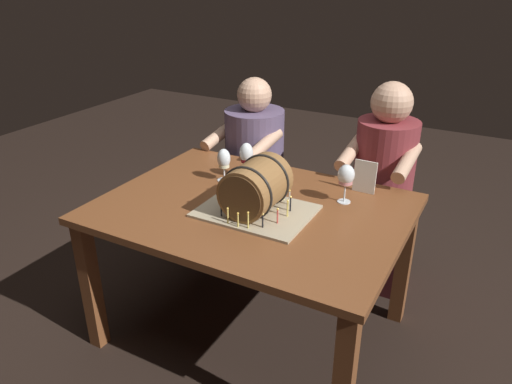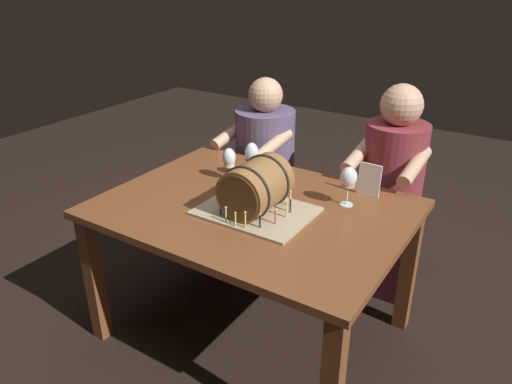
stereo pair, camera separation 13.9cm
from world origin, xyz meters
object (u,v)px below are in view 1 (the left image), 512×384
object	(u,v)px
wine_glass_white	(224,160)
menu_card	(365,177)
dining_table	(253,224)
barrel_cake	(256,189)
wine_glass_red	(246,155)
person_seated_left	(254,172)
wine_glass_rose	(346,176)
person_seated_right	(381,196)

from	to	relation	value
wine_glass_white	menu_card	bearing A→B (deg)	17.31
dining_table	barrel_cake	bearing A→B (deg)	-47.60
menu_card	wine_glass_red	bearing A→B (deg)	-165.74
barrel_cake	wine_glass_red	world-z (taller)	barrel_cake
wine_glass_red	person_seated_left	distance (m)	0.63
wine_glass_rose	dining_table	bearing A→B (deg)	-146.31
person_seated_right	menu_card	bearing A→B (deg)	-90.58
barrel_cake	wine_glass_rose	bearing A→B (deg)	42.79
wine_glass_rose	person_seated_left	size ratio (longest dim) A/B	0.17
wine_glass_red	wine_glass_rose	size ratio (longest dim) A/B	1.04
dining_table	wine_glass_red	world-z (taller)	wine_glass_red
dining_table	person_seated_left	distance (m)	0.86
wine_glass_white	wine_glass_red	xyz separation A→B (m)	(0.09, 0.07, 0.02)
menu_card	person_seated_right	xyz separation A→B (m)	(0.00, 0.36, -0.25)
dining_table	wine_glass_red	distance (m)	0.39
dining_table	wine_glass_red	xyz separation A→B (m)	(-0.18, 0.26, 0.23)
menu_card	person_seated_right	size ratio (longest dim) A/B	0.13
dining_table	person_seated_left	bearing A→B (deg)	118.37
dining_table	wine_glass_white	world-z (taller)	wine_glass_white
dining_table	wine_glass_rose	xyz separation A→B (m)	(0.36, 0.24, 0.23)
barrel_cake	person_seated_right	world-z (taller)	person_seated_right
wine_glass_white	wine_glass_red	size ratio (longest dim) A/B	0.88
dining_table	barrel_cake	xyz separation A→B (m)	(0.05, -0.05, 0.21)
barrel_cake	wine_glass_rose	distance (m)	0.42
wine_glass_white	person_seated_right	size ratio (longest dim) A/B	0.14
menu_card	person_seated_left	distance (m)	0.93
barrel_cake	menu_card	size ratio (longest dim) A/B	3.07
wine_glass_white	person_seated_right	world-z (taller)	person_seated_right
wine_glass_rose	menu_card	world-z (taller)	wine_glass_rose
dining_table	barrel_cake	distance (m)	0.22
person_seated_right	wine_glass_red	bearing A→B (deg)	-139.67
barrel_cake	person_seated_left	size ratio (longest dim) A/B	0.43
dining_table	person_seated_right	size ratio (longest dim) A/B	1.16
dining_table	wine_glass_white	bearing A→B (deg)	145.60
wine_glass_red	wine_glass_rose	xyz separation A→B (m)	(0.53, -0.02, -0.00)
dining_table	barrel_cake	world-z (taller)	barrel_cake
dining_table	menu_card	distance (m)	0.59
wine_glass_red	person_seated_left	bearing A→B (deg)	114.76
wine_glass_rose	person_seated_right	bearing A→B (deg)	84.58
barrel_cake	person_seated_left	distance (m)	0.97
person_seated_left	person_seated_right	size ratio (longest dim) A/B	0.95
wine_glass_white	wine_glass_rose	bearing A→B (deg)	5.08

